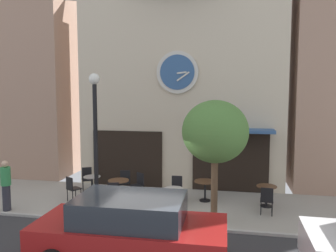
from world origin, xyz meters
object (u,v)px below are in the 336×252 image
Objects in this scene: cafe_chair_curbside at (138,183)px; pedestrian_green at (6,185)px; cafe_table_rightmost at (174,195)px; cafe_table_leftmost at (205,186)px; cafe_chair_outer at (72,187)px; cafe_chair_by_entrance at (113,193)px; cafe_table_near_door at (267,192)px; cafe_chair_near_tree at (125,180)px; cafe_table_near_curb at (119,186)px; parked_car_red at (131,230)px; cafe_chair_corner at (87,177)px; cafe_chair_facing_street at (267,199)px; street_tree at (215,132)px; cafe_chair_mid_row at (177,187)px; cafe_table_center_left at (92,183)px; street_lamp at (96,141)px.

pedestrian_green is (-3.88, -2.18, 0.33)m from cafe_chair_curbside.
cafe_table_rightmost is 1.45m from cafe_table_leftmost.
cafe_chair_by_entrance is at bearing -12.42° from cafe_chair_outer.
cafe_chair_near_tree reaches higher than cafe_table_near_door.
cafe_table_near_curb is 4.51m from parked_car_red.
cafe_chair_curbside is (-2.47, -0.03, -0.01)m from cafe_table_leftmost.
pedestrian_green is (-1.62, -2.68, 0.33)m from cafe_chair_corner.
cafe_chair_facing_street is 4.99m from parked_car_red.
parked_car_red reaches higher than cafe_table_near_door.
street_tree is 4.07m from cafe_chair_by_entrance.
pedestrian_green is at bearing -168.19° from cafe_table_rightmost.
cafe_table_near_curb is 0.84× the size of cafe_chair_near_tree.
cafe_chair_by_entrance and cafe_chair_corner have the same top height.
cafe_chair_mid_row is 1.00× the size of cafe_chair_facing_street.
street_tree reaches higher than cafe_table_center_left.
cafe_table_leftmost is 6.73m from pedestrian_green.
cafe_chair_curbside is at bearing 42.11° from cafe_table_near_curb.
cafe_chair_near_tree is at bearing 167.19° from cafe_chair_mid_row.
cafe_table_rightmost is 0.80× the size of cafe_chair_near_tree.
cafe_table_near_door is 6.87m from cafe_chair_corner.
cafe_chair_by_entrance is at bearing -85.61° from cafe_chair_near_tree.
cafe_table_center_left is 1.04× the size of cafe_table_rightmost.
cafe_chair_curbside is 0.68m from cafe_chair_near_tree.
cafe_chair_near_tree reaches higher than cafe_table_rightmost.
pedestrian_green reaches higher than cafe_table_rightmost.
cafe_table_rightmost is 4.08m from cafe_chair_corner.
cafe_chair_near_tree is 4.10m from pedestrian_green.
street_lamp is 1.04× the size of parked_car_red.
cafe_chair_facing_street is at bearing -14.61° from cafe_chair_mid_row.
cafe_chair_outer is (-1.16, 0.51, -1.75)m from street_lamp.
cafe_chair_near_tree is (-2.09, 0.48, 0.00)m from cafe_chair_mid_row.
street_lamp is 3.27m from pedestrian_green.
cafe_chair_corner is at bearing 169.43° from cafe_chair_mid_row.
cafe_table_center_left is 4.23m from cafe_table_leftmost.
parked_car_red is at bearing -132.17° from cafe_chair_facing_street.
cafe_chair_mid_row is (2.06, 0.33, -0.02)m from cafe_table_near_curb.
cafe_table_leftmost is 0.87× the size of cafe_chair_outer.
cafe_chair_curbside is at bearing 145.13° from cafe_table_rightmost.
cafe_table_leftmost reaches higher than cafe_table_rightmost.
cafe_table_near_curb is at bearing 26.68° from pedestrian_green.
cafe_chair_corner is 3.15m from pedestrian_green.
cafe_table_rightmost is 3.70m from cafe_chair_outer.
cafe_chair_mid_row and cafe_chair_facing_street have the same top height.
cafe_chair_mid_row is 3.80m from cafe_chair_corner.
street_lamp is at bearing -167.16° from cafe_table_near_door.
street_tree is 4.07× the size of cafe_chair_near_tree.
street_tree reaches higher than cafe_chair_near_tree.
cafe_table_near_curb is 1.05× the size of cafe_table_rightmost.
cafe_table_near_curb is 0.80m from cafe_chair_near_tree.
street_lamp is 1.23× the size of street_tree.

